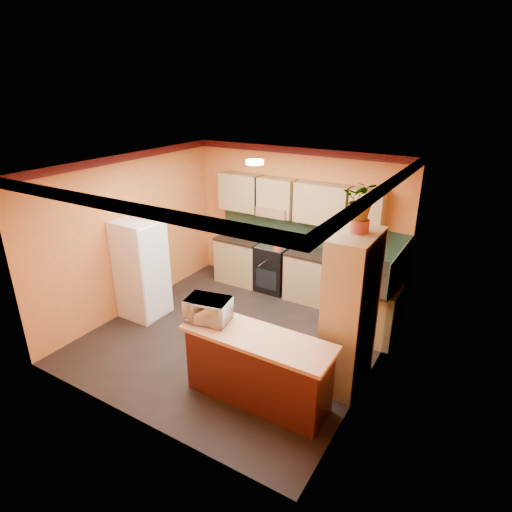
# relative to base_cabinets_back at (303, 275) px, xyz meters

# --- Properties ---
(room_shell) EXTENTS (4.24, 4.24, 2.72)m
(room_shell) POSITION_rel_base_cabinets_back_xyz_m (-0.30, -1.52, 1.65)
(room_shell) COLOR black
(room_shell) RESTS_ON ground
(base_cabinets_back) EXTENTS (3.65, 0.60, 0.88)m
(base_cabinets_back) POSITION_rel_base_cabinets_back_xyz_m (0.00, 0.00, 0.00)
(base_cabinets_back) COLOR #A58757
(base_cabinets_back) RESTS_ON ground
(countertop_back) EXTENTS (3.65, 0.62, 0.04)m
(countertop_back) POSITION_rel_base_cabinets_back_xyz_m (0.00, -0.00, 0.46)
(countertop_back) COLOR black
(countertop_back) RESTS_ON base_cabinets_back
(stove) EXTENTS (0.58, 0.58, 0.91)m
(stove) POSITION_rel_base_cabinets_back_xyz_m (-0.62, -0.00, 0.02)
(stove) COLOR black
(stove) RESTS_ON ground
(kettle) EXTENTS (0.22, 0.22, 0.18)m
(kettle) POSITION_rel_base_cabinets_back_xyz_m (-0.53, -0.05, 0.56)
(kettle) COLOR red
(kettle) RESTS_ON stove
(sink) EXTENTS (0.48, 0.40, 0.03)m
(sink) POSITION_rel_base_cabinets_back_xyz_m (0.78, 0.00, 0.50)
(sink) COLOR silver
(sink) RESTS_ON countertop_back
(base_cabinets_right) EXTENTS (0.60, 0.80, 0.88)m
(base_cabinets_right) POSITION_rel_base_cabinets_back_xyz_m (1.48, -0.72, 0.00)
(base_cabinets_right) COLOR #A58757
(base_cabinets_right) RESTS_ON ground
(countertop_right) EXTENTS (0.62, 0.80, 0.04)m
(countertop_right) POSITION_rel_base_cabinets_back_xyz_m (1.48, -0.72, 0.46)
(countertop_right) COLOR black
(countertop_right) RESTS_ON base_cabinets_right
(fridge) EXTENTS (0.68, 0.66, 1.70)m
(fridge) POSITION_rel_base_cabinets_back_xyz_m (-2.07, -1.98, 0.41)
(fridge) COLOR white
(fridge) RESTS_ON ground
(pantry) EXTENTS (0.48, 0.90, 2.10)m
(pantry) POSITION_rel_base_cabinets_back_xyz_m (1.53, -1.92, 0.61)
(pantry) COLOR #A58757
(pantry) RESTS_ON ground
(fern_pot) EXTENTS (0.22, 0.22, 0.16)m
(fern_pot) POSITION_rel_base_cabinets_back_xyz_m (1.53, -1.87, 1.74)
(fern_pot) COLOR maroon
(fern_pot) RESTS_ON pantry
(fern) EXTENTS (0.45, 0.40, 0.46)m
(fern) POSITION_rel_base_cabinets_back_xyz_m (1.53, -1.87, 2.05)
(fern) COLOR #A58757
(fern) RESTS_ON fern_pot
(breakfast_bar) EXTENTS (1.80, 0.55, 0.88)m
(breakfast_bar) POSITION_rel_base_cabinets_back_xyz_m (0.71, -2.84, 0.00)
(breakfast_bar) COLOR #471013
(breakfast_bar) RESTS_ON ground
(bar_top) EXTENTS (1.90, 0.65, 0.05)m
(bar_top) POSITION_rel_base_cabinets_back_xyz_m (0.71, -2.84, 0.47)
(bar_top) COLOR tan
(bar_top) RESTS_ON breakfast_bar
(microwave) EXTENTS (0.61, 0.47, 0.30)m
(microwave) POSITION_rel_base_cabinets_back_xyz_m (-0.02, -2.84, 0.64)
(microwave) COLOR white
(microwave) RESTS_ON bar_top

